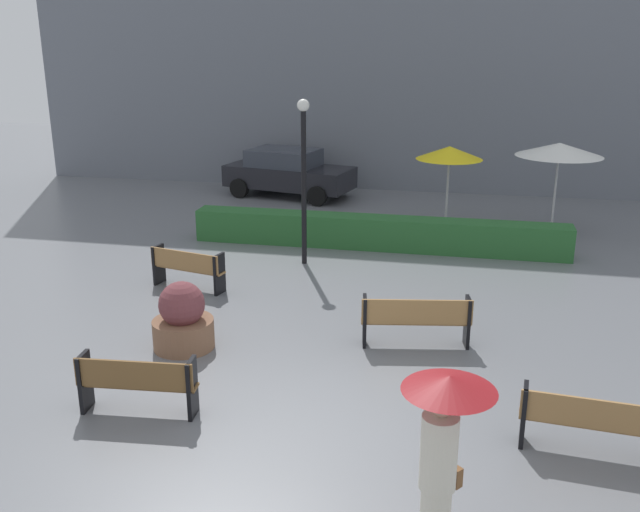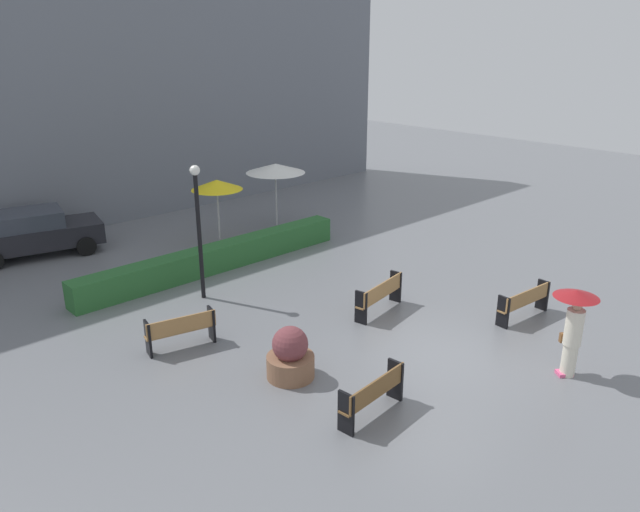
# 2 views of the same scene
# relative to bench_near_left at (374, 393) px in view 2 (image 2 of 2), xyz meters

# --- Properties ---
(ground_plane) EXTENTS (60.00, 60.00, 0.00)m
(ground_plane) POSITION_rel_bench_near_left_xyz_m (2.95, 0.39, -0.51)
(ground_plane) COLOR slate
(bench_near_left) EXTENTS (1.72, 0.51, 0.87)m
(bench_near_left) POSITION_rel_bench_near_left_xyz_m (0.00, 0.00, 0.00)
(bench_near_left) COLOR brown
(bench_near_left) RESTS_ON ground
(bench_near_right) EXTENTS (1.90, 0.51, 0.85)m
(bench_near_right) POSITION_rel_bench_near_left_xyz_m (6.18, 0.22, -0.01)
(bench_near_right) COLOR #9E7242
(bench_near_right) RESTS_ON ground
(bench_mid_center) EXTENTS (1.91, 0.66, 0.90)m
(bench_mid_center) POSITION_rel_bench_near_left_xyz_m (3.70, 3.08, 0.02)
(bench_mid_center) COLOR #9E7242
(bench_mid_center) RESTS_ON ground
(bench_far_left) EXTENTS (1.70, 0.74, 0.86)m
(bench_far_left) POSITION_rel_bench_near_left_xyz_m (-1.27, 4.99, -0.00)
(bench_far_left) COLOR #9E7242
(bench_far_left) RESTS_ON ground
(pedestrian_with_umbrella) EXTENTS (0.96, 0.96, 1.99)m
(pedestrian_with_umbrella) POSITION_rel_bench_near_left_xyz_m (4.30, -1.88, 0.78)
(pedestrian_with_umbrella) COLOR silver
(pedestrian_with_umbrella) RESTS_ON ground
(planter_pot) EXTENTS (1.05, 1.05, 1.19)m
(planter_pot) POSITION_rel_bench_near_left_xyz_m (-0.23, 2.22, 0.00)
(planter_pot) COLOR brown
(planter_pot) RESTS_ON ground
(lamp_post) EXTENTS (0.28, 0.28, 3.83)m
(lamp_post) POSITION_rel_bench_near_left_xyz_m (0.77, 7.20, 1.85)
(lamp_post) COLOR black
(lamp_post) RESTS_ON ground
(patio_umbrella_yellow) EXTENTS (1.81, 1.81, 2.32)m
(patio_umbrella_yellow) POSITION_rel_bench_near_left_xyz_m (3.94, 11.00, 1.63)
(patio_umbrella_yellow) COLOR silver
(patio_umbrella_yellow) RESTS_ON ground
(patio_umbrella_white) EXTENTS (2.28, 2.28, 2.46)m
(patio_umbrella_white) POSITION_rel_bench_near_left_xyz_m (6.80, 11.23, 1.77)
(patio_umbrella_white) COLOR silver
(patio_umbrella_white) RESTS_ON ground
(hedge_strip) EXTENTS (9.46, 0.70, 0.81)m
(hedge_strip) POSITION_rel_bench_near_left_xyz_m (2.30, 8.79, -0.10)
(hedge_strip) COLOR #28602D
(hedge_strip) RESTS_ON ground
(building_facade) EXTENTS (28.00, 1.20, 11.33)m
(building_facade) POSITION_rel_bench_near_left_xyz_m (2.95, 16.39, 5.16)
(building_facade) COLOR slate
(building_facade) RESTS_ON ground
(parked_car) EXTENTS (4.48, 2.69, 1.57)m
(parked_car) POSITION_rel_bench_near_left_xyz_m (-1.40, 14.15, 0.31)
(parked_car) COLOR black
(parked_car) RESTS_ON ground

